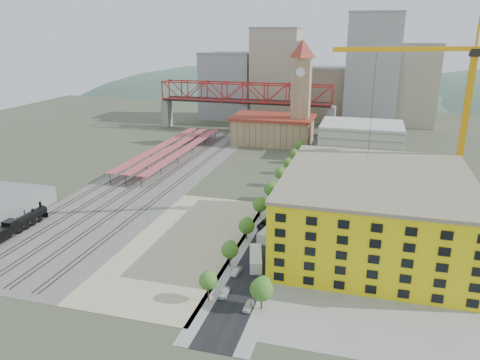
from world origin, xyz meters
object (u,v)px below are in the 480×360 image
(site_trailer_b, at_px, (269,233))
(construction_building, at_px, (375,211))
(site_trailer_a, at_px, (256,259))
(site_trailer_d, at_px, (281,211))
(clock_tower, at_px, (301,84))
(car_0, at_px, (224,293))
(site_trailer_c, at_px, (277,219))
(tower_crane, at_px, (456,99))
(locomotive, at_px, (20,224))

(site_trailer_b, bearing_deg, construction_building, 16.66)
(site_trailer_a, bearing_deg, site_trailer_d, 75.40)
(clock_tower, height_order, car_0, clock_tower)
(clock_tower, height_order, site_trailer_b, clock_tower)
(car_0, bearing_deg, clock_tower, 91.51)
(site_trailer_b, bearing_deg, site_trailer_c, 101.64)
(construction_building, relative_size, tower_crane, 0.91)
(site_trailer_a, distance_m, site_trailer_c, 24.80)
(locomotive, xyz_separation_m, tower_crane, (110.80, 41.30, 32.10))
(tower_crane, distance_m, site_trailer_b, 61.83)
(construction_building, relative_size, site_trailer_b, 4.93)
(tower_crane, height_order, site_trailer_b, tower_crane)
(tower_crane, bearing_deg, clock_tower, 125.10)
(tower_crane, relative_size, site_trailer_d, 5.81)
(clock_tower, height_order, locomotive, clock_tower)
(site_trailer_c, bearing_deg, locomotive, -165.20)
(clock_tower, height_order, site_trailer_d, clock_tower)
(site_trailer_d, height_order, car_0, site_trailer_d)
(clock_tower, xyz_separation_m, site_trailer_d, (8.00, -85.91, -27.39))
(construction_building, height_order, locomotive, construction_building)
(clock_tower, distance_m, locomotive, 132.75)
(tower_crane, bearing_deg, site_trailer_d, -166.45)
(site_trailer_c, distance_m, car_0, 39.85)
(construction_building, xyz_separation_m, site_trailer_d, (-26.00, 14.08, -8.10))
(construction_building, relative_size, site_trailer_c, 5.27)
(site_trailer_a, xyz_separation_m, site_trailer_d, (0.00, 31.51, -0.11))
(locomotive, bearing_deg, clock_tower, 63.52)
(site_trailer_a, xyz_separation_m, car_0, (-3.00, -14.93, -0.70))
(site_trailer_a, relative_size, site_trailer_d, 1.08)
(tower_crane, relative_size, site_trailer_a, 5.36)
(site_trailer_a, bearing_deg, site_trailer_c, 75.40)
(locomotive, distance_m, tower_crane, 122.53)
(locomotive, distance_m, site_trailer_a, 66.01)
(locomotive, bearing_deg, site_trailer_b, 12.09)
(site_trailer_a, relative_size, site_trailer_b, 1.01)
(construction_building, relative_size, site_trailer_d, 5.30)
(tower_crane, bearing_deg, car_0, -129.87)
(construction_building, distance_m, site_trailer_d, 30.66)
(construction_building, distance_m, tower_crane, 39.86)
(site_trailer_c, height_order, car_0, site_trailer_c)
(locomotive, xyz_separation_m, site_trailer_b, (66.00, 14.13, -0.73))
(tower_crane, xyz_separation_m, site_trailer_c, (-44.80, -17.50, -32.92))
(locomotive, height_order, site_trailer_d, locomotive)
(tower_crane, bearing_deg, construction_building, -127.08)
(clock_tower, xyz_separation_m, locomotive, (-58.00, -116.42, -26.57))
(construction_building, xyz_separation_m, car_0, (-29.00, -32.35, -8.70))
(clock_tower, xyz_separation_m, car_0, (5.00, -132.35, -27.98))
(site_trailer_d, bearing_deg, tower_crane, 5.06)
(car_0, bearing_deg, site_trailer_b, 83.65)
(site_trailer_b, bearing_deg, tower_crane, 42.87)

